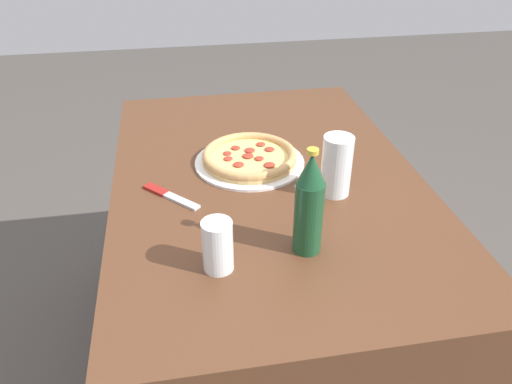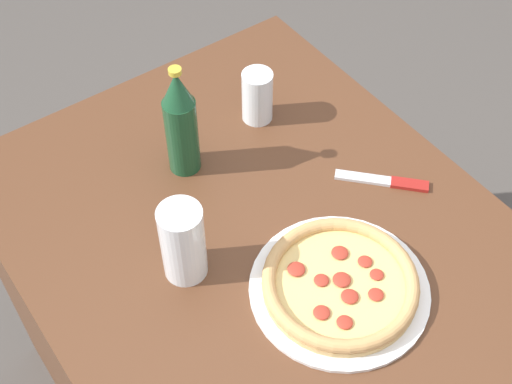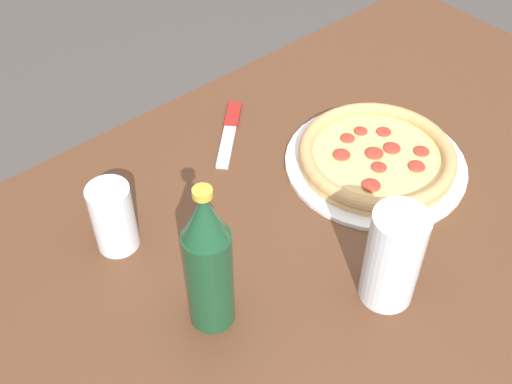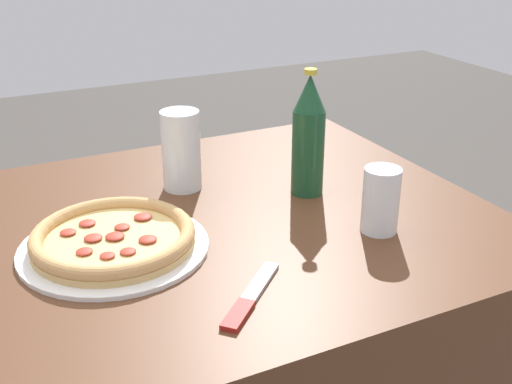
# 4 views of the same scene
# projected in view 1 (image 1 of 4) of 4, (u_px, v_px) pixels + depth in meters

# --- Properties ---
(ground_plane) EXTENTS (8.00, 8.00, 0.00)m
(ground_plane) POSITION_uv_depth(u_px,v_px,m) (264.00, 361.00, 1.79)
(ground_plane) COLOR #4C4742
(table) EXTENTS (1.24, 0.84, 0.78)m
(table) POSITION_uv_depth(u_px,v_px,m) (265.00, 281.00, 1.58)
(table) COLOR #56331E
(table) RESTS_ON ground_plane
(pizza_salami) EXTENTS (0.31, 0.31, 0.04)m
(pizza_salami) POSITION_uv_depth(u_px,v_px,m) (250.00, 158.00, 1.42)
(pizza_salami) COLOR white
(pizza_salami) RESTS_ON table
(glass_water) EXTENTS (0.08, 0.08, 0.16)m
(glass_water) POSITION_uv_depth(u_px,v_px,m) (336.00, 168.00, 1.26)
(glass_water) COLOR white
(glass_water) RESTS_ON table
(glass_orange_juice) EXTENTS (0.06, 0.06, 0.12)m
(glass_orange_juice) POSITION_uv_depth(u_px,v_px,m) (218.00, 247.00, 1.02)
(glass_orange_juice) COLOR white
(glass_orange_juice) RESTS_ON table
(beer_bottle) EXTENTS (0.06, 0.06, 0.25)m
(beer_bottle) POSITION_uv_depth(u_px,v_px,m) (309.00, 205.00, 1.04)
(beer_bottle) COLOR #194728
(beer_bottle) RESTS_ON table
(knife) EXTENTS (0.15, 0.14, 0.01)m
(knife) POSITION_uv_depth(u_px,v_px,m) (169.00, 195.00, 1.28)
(knife) COLOR maroon
(knife) RESTS_ON table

